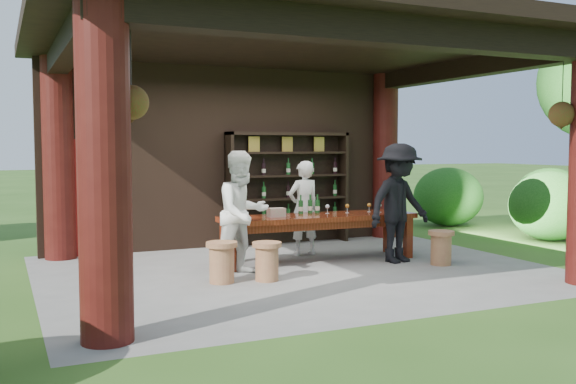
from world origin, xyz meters
name	(u,v)px	position (x,y,z in m)	size (l,w,h in m)	color
ground	(299,270)	(0.00, 0.00, 0.00)	(90.00, 90.00, 0.00)	#2D5119
pavilion	(286,128)	(-0.01, 0.43, 2.13)	(7.50, 6.00, 3.60)	slate
wine_shelf	(288,188)	(0.93, 2.45, 1.06)	(2.40, 0.37, 2.11)	black
tasting_table	(319,222)	(0.64, 0.60, 0.63)	(3.24, 0.91, 0.75)	#541C0C
stool_near_left	(267,260)	(-0.71, -0.47, 0.28)	(0.41, 0.41, 0.54)	#96593C
stool_near_right	(441,247)	(2.22, -0.49, 0.28)	(0.41, 0.41, 0.54)	#96593C
stool_far_left	(222,261)	(-1.33, -0.35, 0.30)	(0.43, 0.43, 0.56)	#96593C
host	(304,208)	(0.66, 1.21, 0.80)	(0.59, 0.38, 1.60)	white
guest_woman	(243,213)	(-0.86, 0.08, 0.89)	(0.87, 0.68, 1.79)	white
guest_man	(399,203)	(1.75, -0.02, 0.95)	(1.23, 0.70, 1.90)	black
table_bottles	(309,204)	(0.60, 0.86, 0.90)	(0.38, 0.11, 0.31)	#194C1E
table_glasses	(356,208)	(1.35, 0.64, 0.82)	(0.96, 0.25, 0.15)	silver
napkin_basket	(276,213)	(-0.12, 0.59, 0.82)	(0.26, 0.18, 0.14)	#BF6672
shrubs	(393,224)	(1.89, 0.36, 0.57)	(15.81, 8.20, 1.36)	#194C14
trees	(444,67)	(3.76, 1.49, 3.37)	(22.53, 10.48, 4.80)	#3F2819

